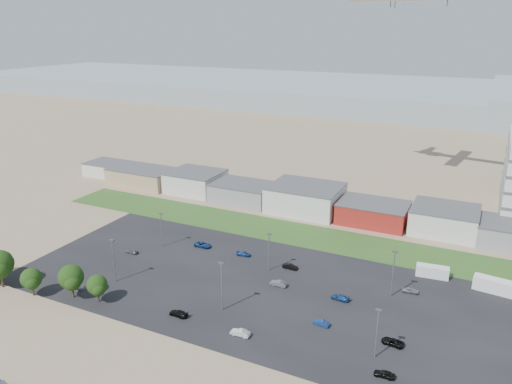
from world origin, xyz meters
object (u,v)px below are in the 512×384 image
Objects in this scene: parked_car_9 at (203,245)px; parked_car_6 at (244,254)px; parked_car_7 at (278,283)px; parked_car_1 at (321,323)px; parked_car_8 at (410,290)px; parked_car_11 at (290,266)px; parked_car_5 at (132,251)px; parked_car_3 at (179,313)px; parked_car_10 at (77,286)px; parked_car_0 at (392,342)px; box_trailer_a at (432,271)px; parked_car_2 at (384,374)px; parked_car_12 at (340,297)px; parked_car_13 at (240,333)px.

parked_car_6 is at bearing -89.74° from parked_car_9.
parked_car_7 is 0.84× the size of parked_car_9.
parked_car_1 is 35.22m from parked_car_6.
parked_car_8 is 28.46m from parked_car_11.
parked_car_1 is 0.89× the size of parked_car_11.
parked_car_8 is at bearing 154.34° from parked_car_1.
parked_car_7 is at bearing 92.30° from parked_car_5.
parked_car_3 is 24.39m from parked_car_7.
parked_car_10 is (-27.22, -0.59, -0.02)m from parked_car_3.
parked_car_7 is at bearing -105.06° from parked_car_0.
parked_car_2 is (-2.46, -40.53, -0.78)m from box_trailer_a.
parked_car_6 is at bearing -104.79° from parked_car_12.
parked_car_9 reaches higher than parked_car_1.
parked_car_9 reaches higher than parked_car_10.
parked_car_9 is at bearing -154.12° from parked_car_3.
parked_car_13 is (-13.45, -21.03, 0.06)m from parked_car_12.
parked_car_1 is at bearing 126.49° from parked_car_13.
parked_car_0 is 1.18× the size of parked_car_8.
parked_car_2 is 27.47m from parked_car_13.
parked_car_8 is 40.71m from parked_car_13.
parked_car_2 is at bearing 9.83° from parked_car_0.
parked_car_3 is 0.89× the size of parked_car_9.
parked_car_3 is at bearing -34.16° from parked_car_7.
parked_car_0 is at bearing 96.95° from parked_car_1.
parked_car_13 is at bearing 132.79° from parked_car_8.
parked_car_0 reaches higher than parked_car_5.
parked_car_6 is 13.57m from parked_car_11.
parked_car_2 is 35.21m from parked_car_7.
parked_car_11 is (-31.73, -10.92, -0.76)m from box_trailer_a.
parked_car_2 reaches higher than parked_car_0.
parked_car_11 is at bearing -115.01° from parked_car_12.
parked_car_6 is at bearing -43.41° from parked_car_10.
parked_car_5 is at bearing -84.00° from parked_car_12.
parked_car_3 reaches higher than parked_car_6.
parked_car_9 reaches higher than parked_car_13.
parked_car_8 is (-3.29, -9.89, -0.78)m from box_trailer_a.
parked_car_3 reaches higher than parked_car_8.
parked_car_13 is (-29.93, -40.68, -0.74)m from box_trailer_a.
parked_car_7 is at bearing -173.51° from parked_car_11.
parked_car_5 is 0.84× the size of parked_car_12.
parked_car_12 reaches higher than parked_car_10.
parked_car_0 is at bearing 54.99° from parked_car_12.
parked_car_13 reaches higher than parked_car_8.
parked_car_9 is at bearing 83.21° from parked_car_8.
parked_car_11 is at bearing -135.25° from parked_car_1.
parked_car_6 is at bearing 85.33° from parked_car_11.
parked_car_12 is at bearing -175.01° from parked_car_1.
parked_car_6 is (-42.76, 31.08, -0.06)m from parked_car_2.
parked_car_0 is at bearing 108.52° from parked_car_13.
parked_car_10 is (-40.69, -20.92, -0.07)m from parked_car_7.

